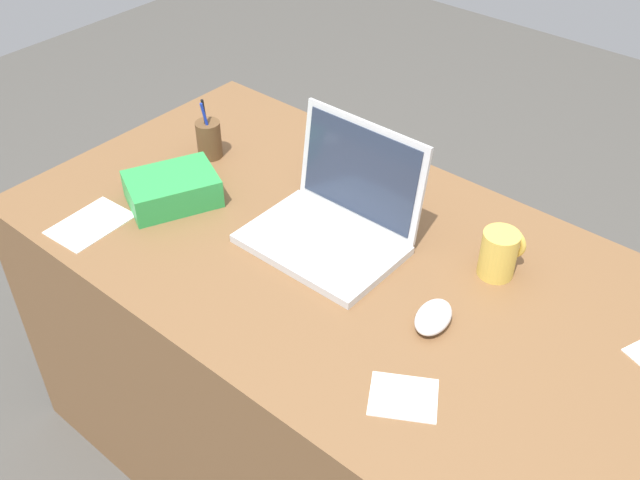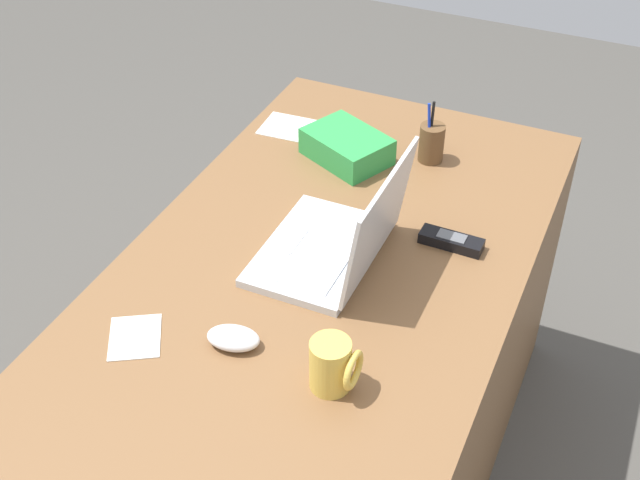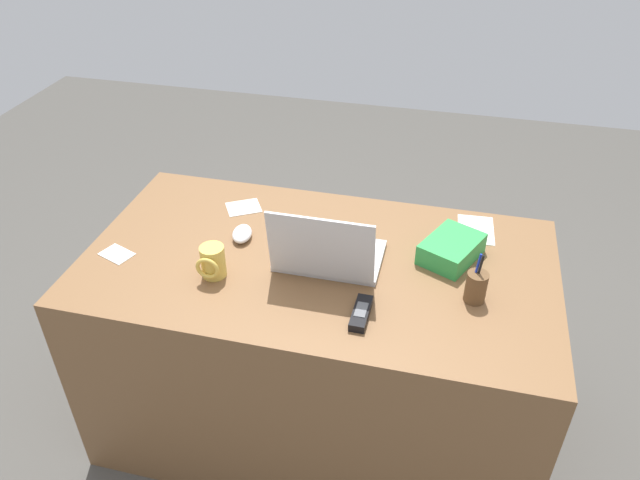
# 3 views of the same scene
# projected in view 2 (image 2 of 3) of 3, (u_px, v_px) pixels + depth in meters

# --- Properties ---
(desk) EXTENTS (1.46, 0.80, 0.74)m
(desk) POSITION_uv_depth(u_px,v_px,m) (320.00, 388.00, 1.94)
(desk) COLOR brown
(desk) RESTS_ON ground
(laptop) EXTENTS (0.32, 0.26, 0.24)m
(laptop) POSITION_uv_depth(u_px,v_px,m) (338.00, 242.00, 1.70)
(laptop) COLOR silver
(laptop) RESTS_ON desk
(computer_mouse) EXTENTS (0.08, 0.11, 0.04)m
(computer_mouse) POSITION_uv_depth(u_px,v_px,m) (233.00, 338.00, 1.53)
(computer_mouse) COLOR white
(computer_mouse) RESTS_ON desk
(coffee_mug_white) EXTENTS (0.07, 0.08, 0.10)m
(coffee_mug_white) POSITION_uv_depth(u_px,v_px,m) (333.00, 365.00, 1.43)
(coffee_mug_white) COLOR #E0BC4C
(coffee_mug_white) RESTS_ON desk
(cordless_phone) EXTENTS (0.05, 0.14, 0.03)m
(cordless_phone) POSITION_uv_depth(u_px,v_px,m) (451.00, 241.00, 1.76)
(cordless_phone) COLOR black
(cordless_phone) RESTS_ON desk
(pen_holder) EXTENTS (0.06, 0.06, 0.15)m
(pen_holder) POSITION_uv_depth(u_px,v_px,m) (431.00, 142.00, 2.00)
(pen_holder) COLOR brown
(pen_holder) RESTS_ON desk
(snack_bag) EXTENTS (0.21, 0.24, 0.07)m
(snack_bag) POSITION_uv_depth(u_px,v_px,m) (347.00, 147.00, 2.01)
(snack_bag) COLOR green
(snack_bag) RESTS_ON desk
(paper_note_near_laptop) EXTENTS (0.13, 0.17, 0.00)m
(paper_note_near_laptop) POSITION_uv_depth(u_px,v_px,m) (294.00, 128.00, 2.14)
(paper_note_near_laptop) COLOR white
(paper_note_near_laptop) RESTS_ON desk
(paper_note_left) EXTENTS (0.15, 0.14, 0.00)m
(paper_note_left) POSITION_uv_depth(u_px,v_px,m) (135.00, 337.00, 1.55)
(paper_note_left) COLOR white
(paper_note_left) RESTS_ON desk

